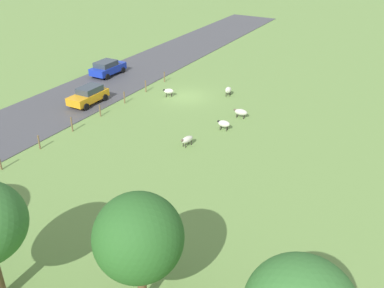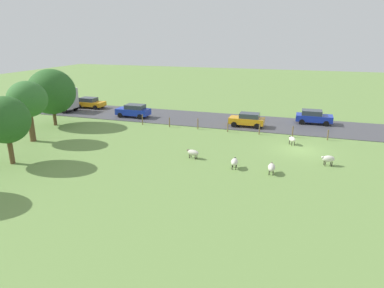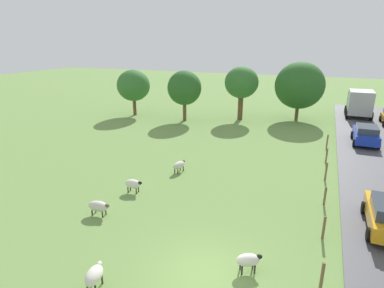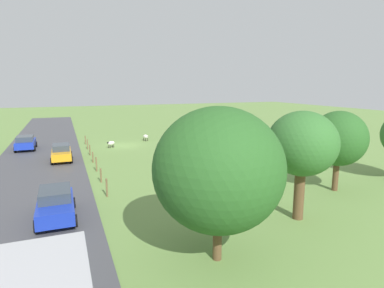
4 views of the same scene
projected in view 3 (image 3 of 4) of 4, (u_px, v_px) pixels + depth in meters
The scene contains 18 objects.
ground_plane at pixel (203, 274), 12.39m from camera, with size 160.00×160.00×0.00m, color #6B8E47.
sheep_0 at pixel (99, 206), 16.42m from camera, with size 1.26×0.64×0.80m.
sheep_1 at pixel (133, 184), 18.91m from camera, with size 1.13×0.64×0.83m.
sheep_2 at pixel (179, 165), 21.89m from camera, with size 0.75×1.25×0.78m.
sheep_3 at pixel (94, 275), 11.48m from camera, with size 0.77×1.15×0.86m.
sheep_4 at pixel (248, 260), 12.36m from camera, with size 1.08×0.88×0.79m.
tree_0 at pixel (133, 86), 38.09m from camera, with size 3.96×3.96×5.51m.
tree_1 at pixel (241, 83), 35.69m from camera, with size 3.80×3.80×6.06m.
tree_2 at pixel (184, 88), 35.32m from camera, with size 3.81×3.81×5.66m.
tree_3 at pixel (300, 86), 35.44m from camera, with size 5.45×5.45×6.60m.
fence_post_1 at pixel (322, 277), 11.40m from camera, with size 0.12×0.12×1.19m, color brown.
fence_post_2 at pixel (324, 227), 14.45m from camera, with size 0.12×0.12×1.15m, color brown.
fence_post_3 at pixel (325, 196), 17.51m from camera, with size 0.12×0.12×1.07m, color brown.
fence_post_4 at pixel (326, 172), 20.52m from camera, with size 0.12×0.12×1.26m, color brown.
fence_post_5 at pixel (327, 156), 23.58m from camera, with size 0.12×0.12×1.13m, color brown.
fence_post_6 at pixel (327, 142), 26.61m from camera, with size 0.12×0.12×1.26m, color brown.
truck_0 at pixel (360, 103), 37.54m from camera, with size 2.84×4.51×3.19m.
car_1 at pixel (366, 134), 27.79m from camera, with size 2.09×4.33×1.65m.
Camera 3 is at (3.53, -9.58, 8.68)m, focal length 29.54 mm.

